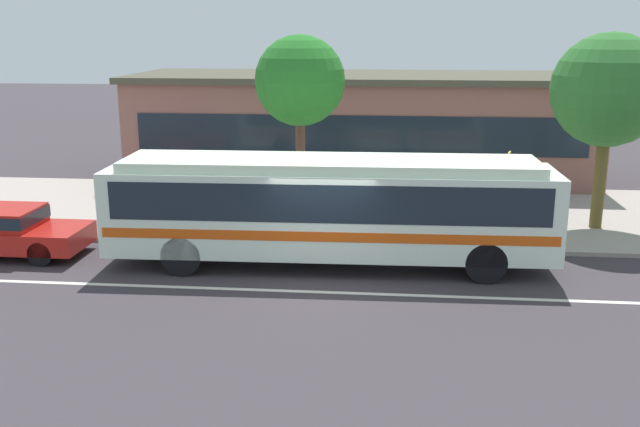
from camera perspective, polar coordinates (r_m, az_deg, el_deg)
ground_plane at (r=17.56m, az=0.17°, el=-5.29°), size 120.00×120.00×0.00m
sidewalk_slab at (r=23.79m, az=1.67°, el=0.16°), size 60.00×8.00×0.12m
lane_stripe_center at (r=16.81m, az=-0.09°, el=-6.20°), size 56.00×0.16×0.01m
transit_bus at (r=18.23m, az=0.81°, el=0.75°), size 11.23×2.69×2.77m
pedestrian_waiting_near_sign at (r=20.54m, az=7.11°, el=0.92°), size 0.48×0.48×1.78m
pedestrian_walking_along_curb at (r=20.18m, az=9.68°, el=0.20°), size 0.39×0.39×1.57m
bus_stop_sign at (r=20.34m, az=14.52°, el=2.14°), size 0.16×0.43×2.56m
street_tree_near_stop at (r=21.73m, az=-1.59°, el=10.33°), size 2.68×2.68×5.63m
street_tree_mid_block at (r=22.56m, az=21.76°, el=8.96°), size 3.26×3.26×5.71m
station_building at (r=29.40m, az=3.27°, el=6.90°), size 18.20×6.41×4.14m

